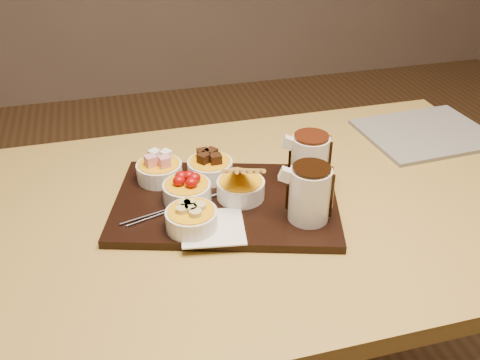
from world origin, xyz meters
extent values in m
cube|color=#B49443|center=(0.00, 0.00, 0.73)|extent=(1.20, 0.80, 0.04)
cylinder|color=#B49443|center=(-0.54, 0.34, 0.35)|extent=(0.06, 0.06, 0.71)
cylinder|color=#B49443|center=(0.54, 0.34, 0.35)|extent=(0.06, 0.06, 0.71)
cube|color=black|center=(-0.11, 0.01, 0.76)|extent=(0.53, 0.42, 0.02)
cube|color=white|center=(-0.16, -0.08, 0.77)|extent=(0.14, 0.14, 0.00)
cylinder|color=white|center=(-0.23, 0.13, 0.79)|extent=(0.10, 0.10, 0.04)
cylinder|color=white|center=(-0.12, 0.11, 0.79)|extent=(0.10, 0.10, 0.04)
cylinder|color=white|center=(-0.18, 0.03, 0.79)|extent=(0.10, 0.10, 0.04)
cylinder|color=white|center=(-0.08, 0.01, 0.79)|extent=(0.10, 0.10, 0.04)
cylinder|color=white|center=(-0.19, -0.07, 0.79)|extent=(0.10, 0.10, 0.04)
cylinder|color=silver|center=(0.03, -0.10, 0.82)|extent=(0.10, 0.10, 0.11)
cylinder|color=silver|center=(0.08, 0.02, 0.82)|extent=(0.10, 0.10, 0.11)
cube|color=beige|center=(0.48, 0.19, 0.76)|extent=(0.33, 0.27, 0.01)
camera|label=1|loc=(-0.32, -0.89, 1.39)|focal=40.00mm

